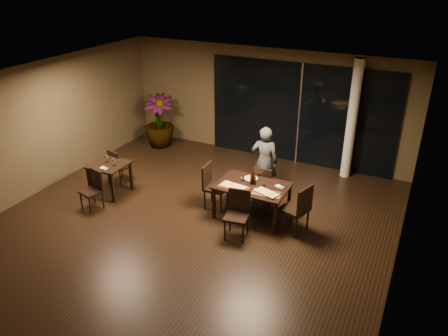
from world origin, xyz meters
TOP-DOWN VIEW (x-y plane):
  - ground at (0.00, 0.00)m, footprint 8.00×8.00m
  - wall_back at (0.00, 4.05)m, footprint 8.00×0.10m
  - wall_front at (0.00, -4.05)m, footprint 8.00×0.10m
  - wall_left at (-4.05, 0.00)m, footprint 0.10×8.00m
  - wall_right at (4.05, 0.00)m, footprint 0.10×8.00m
  - ceiling at (0.00, 0.00)m, footprint 8.00×8.00m
  - window_panel at (1.00, 3.96)m, footprint 5.00×0.06m
  - column at (2.40, 3.65)m, footprint 0.24×0.24m
  - main_table at (1.00, 0.80)m, footprint 1.50×1.00m
  - side_table at (-2.40, 0.30)m, footprint 0.80×0.80m
  - chair_main_far at (1.03, 1.38)m, footprint 0.44×0.44m
  - chair_main_near at (1.02, 0.02)m, footprint 0.52×0.52m
  - chair_main_left at (0.05, 0.79)m, footprint 0.51×0.51m
  - chair_main_right at (2.08, 0.62)m, footprint 0.62×0.62m
  - chair_side_far at (-2.56, 0.78)m, footprint 0.48×0.48m
  - chair_side_near at (-2.29, -0.39)m, footprint 0.50×0.50m
  - diner at (0.87, 1.81)m, footprint 0.64×0.50m
  - potted_plant at (-2.99, 3.26)m, footprint 1.15×1.15m
  - pizza_board_left at (0.69, 0.53)m, footprint 0.65×0.36m
  - pizza_board_right at (1.41, 0.57)m, footprint 0.62×0.35m
  - oblong_pizza_left at (0.69, 0.53)m, footprint 0.53×0.29m
  - oblong_pizza_right at (1.41, 0.57)m, footprint 0.51×0.35m
  - round_pizza at (0.86, 1.05)m, footprint 0.29×0.29m
  - bottle_a at (0.97, 0.83)m, footprint 0.07×0.07m
  - bottle_b at (1.03, 0.83)m, footprint 0.06×0.06m
  - bottle_c at (0.98, 0.89)m, footprint 0.07×0.07m
  - tumbler_left at (0.73, 0.90)m, footprint 0.08×0.08m
  - tumbler_right at (1.23, 0.88)m, footprint 0.07×0.07m
  - napkin_near at (1.60, 0.65)m, footprint 0.20×0.13m
  - napkin_far at (1.54, 0.97)m, footprint 0.21×0.16m
  - wine_glass_a at (-2.50, 0.36)m, footprint 0.09×0.09m
  - wine_glass_b at (-2.23, 0.28)m, footprint 0.08×0.08m
  - side_napkin at (-2.34, 0.06)m, footprint 0.19×0.14m

SIDE VIEW (x-z plane):
  - ground at x=0.00m, z-range 0.00..0.00m
  - chair_side_far at x=-2.56m, z-range 0.05..0.93m
  - chair_side_near at x=-2.29m, z-range 0.05..0.93m
  - chair_main_far at x=1.03m, z-range 0.05..0.99m
  - chair_main_near at x=1.02m, z-range 0.06..1.03m
  - chair_main_left at x=0.05m, z-range 0.06..1.08m
  - chair_main_right at x=2.08m, z-range 0.06..1.13m
  - side_table at x=-2.40m, z-range 0.25..1.00m
  - main_table at x=1.00m, z-range 0.30..1.05m
  - pizza_board_left at x=0.69m, z-range 0.75..0.76m
  - pizza_board_right at x=1.41m, z-range 0.75..0.76m
  - round_pizza at x=0.86m, z-range 0.75..0.76m
  - napkin_near at x=1.60m, z-range 0.75..0.76m
  - napkin_far at x=1.54m, z-range 0.75..0.76m
  - side_napkin at x=-2.34m, z-range 0.75..0.76m
  - potted_plant at x=-2.99m, z-range 0.00..1.54m
  - oblong_pizza_left at x=0.69m, z-range 0.77..0.78m
  - oblong_pizza_right at x=1.41m, z-range 0.77..0.78m
  - tumbler_right at x=1.23m, z-range 0.75..0.83m
  - tumbler_left at x=0.73m, z-range 0.75..0.84m
  - wine_glass_b at x=-2.23m, z-range 0.75..0.93m
  - diner at x=0.87m, z-range 0.00..1.69m
  - wine_glass_a at x=-2.50m, z-range 0.75..0.94m
  - bottle_b at x=1.03m, z-range 0.75..1.01m
  - bottle_a at x=0.97m, z-range 0.75..1.05m
  - bottle_c at x=0.98m, z-range 0.75..1.09m
  - window_panel at x=1.00m, z-range 0.00..2.70m
  - wall_back at x=0.00m, z-range 0.00..3.00m
  - wall_front at x=0.00m, z-range 0.00..3.00m
  - wall_left at x=-4.05m, z-range 0.00..3.00m
  - wall_right at x=4.05m, z-range 0.00..3.00m
  - column at x=2.40m, z-range 0.00..3.00m
  - ceiling at x=0.00m, z-range 3.00..3.04m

